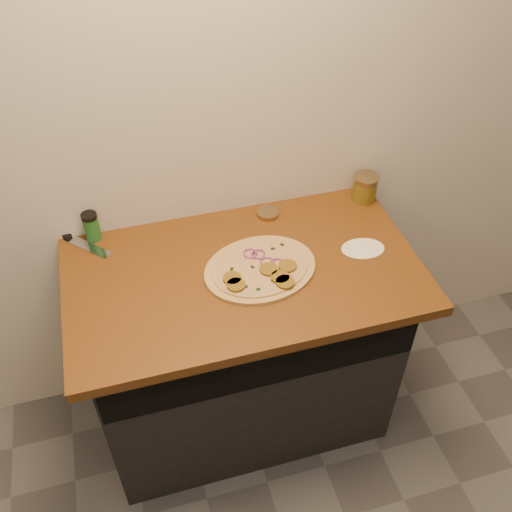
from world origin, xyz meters
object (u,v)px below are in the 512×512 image
object	(u,v)px
pizza	(261,269)
spice_shaker	(91,226)
chefs_knife	(72,239)
salsa_jar	(365,188)

from	to	relation	value
pizza	spice_shaker	xyz separation A→B (m)	(-0.53, 0.32, 0.05)
spice_shaker	chefs_knife	bearing A→B (deg)	170.66
chefs_knife	spice_shaker	world-z (taller)	spice_shaker
pizza	spice_shaker	distance (m)	0.62
salsa_jar	spice_shaker	size ratio (longest dim) A/B	0.96
pizza	salsa_jar	size ratio (longest dim) A/B	4.20
salsa_jar	chefs_knife	bearing A→B (deg)	176.87
salsa_jar	spice_shaker	world-z (taller)	spice_shaker
salsa_jar	spice_shaker	xyz separation A→B (m)	(-1.02, 0.05, 0.00)
pizza	chefs_knife	world-z (taller)	pizza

